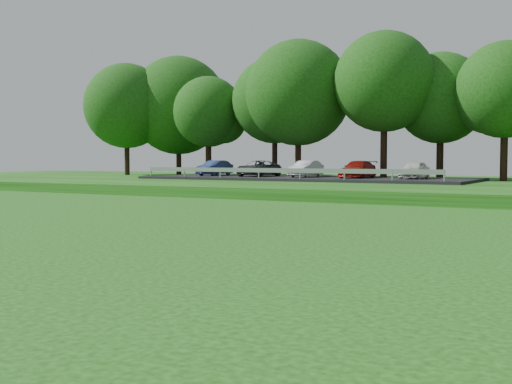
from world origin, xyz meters
The scene contains 1 object.
parking_lot centered at (-24.06, 32.81, 1.03)m, with size 24.00×9.00×1.38m.
Camera 1 is at (-3.74, -9.27, 2.13)m, focal length 45.00 mm.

